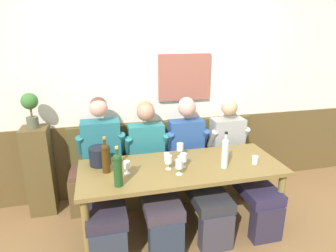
# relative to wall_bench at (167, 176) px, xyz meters

# --- Properties ---
(ground_plane) EXTENTS (6.80, 6.80, 0.02)m
(ground_plane) POSITION_rel_wall_bench_xyz_m (0.00, -0.83, -0.29)
(ground_plane) COLOR brown
(ground_plane) RESTS_ON ground
(room_wall_back) EXTENTS (6.80, 0.12, 2.80)m
(room_wall_back) POSITION_rel_wall_bench_xyz_m (0.00, 0.26, 1.12)
(room_wall_back) COLOR silver
(room_wall_back) RESTS_ON ground
(wood_wainscot_panel) EXTENTS (6.80, 0.03, 0.95)m
(wood_wainscot_panel) POSITION_rel_wall_bench_xyz_m (0.00, 0.21, 0.19)
(wood_wainscot_panel) COLOR brown
(wood_wainscot_panel) RESTS_ON ground
(wall_bench) EXTENTS (2.33, 0.42, 0.94)m
(wall_bench) POSITION_rel_wall_bench_xyz_m (0.00, 0.00, 0.00)
(wall_bench) COLOR brown
(wall_bench) RESTS_ON ground
(dining_table) EXTENTS (2.03, 0.78, 0.72)m
(dining_table) POSITION_rel_wall_bench_xyz_m (0.00, -0.64, 0.36)
(dining_table) COLOR brown
(dining_table) RESTS_ON ground
(person_center_left_seat) EXTENTS (0.53, 1.20, 1.33)m
(person_center_left_seat) POSITION_rel_wall_bench_xyz_m (-0.77, -0.32, 0.36)
(person_center_left_seat) COLOR #2B333F
(person_center_left_seat) RESTS_ON ground
(person_left_seat) EXTENTS (0.52, 1.20, 1.26)m
(person_left_seat) POSITION_rel_wall_bench_xyz_m (-0.25, -0.36, 0.33)
(person_left_seat) COLOR #26303F
(person_left_seat) RESTS_ON ground
(person_right_seat) EXTENTS (0.52, 1.20, 1.28)m
(person_right_seat) POSITION_rel_wall_bench_xyz_m (0.24, -0.35, 0.34)
(person_right_seat) COLOR #36333D
(person_right_seat) RESTS_ON ground
(person_center_right_seat) EXTENTS (0.51, 1.20, 1.25)m
(person_center_right_seat) POSITION_rel_wall_bench_xyz_m (0.78, -0.34, 0.33)
(person_center_right_seat) COLOR #2B2537
(person_center_right_seat) RESTS_ON ground
(ice_bucket) EXTENTS (0.21, 0.21, 0.19)m
(ice_bucket) POSITION_rel_wall_bench_xyz_m (-0.79, -0.41, 0.54)
(ice_bucket) COLOR black
(ice_bucket) RESTS_ON dining_table
(wine_bottle_amber_mid) EXTENTS (0.07, 0.07, 0.36)m
(wine_bottle_amber_mid) POSITION_rel_wall_bench_xyz_m (-0.74, -0.59, 0.60)
(wine_bottle_amber_mid) COLOR #3D270A
(wine_bottle_amber_mid) RESTS_ON dining_table
(wine_bottle_green_tall) EXTENTS (0.07, 0.07, 0.38)m
(wine_bottle_green_tall) POSITION_rel_wall_bench_xyz_m (0.40, -0.77, 0.61)
(wine_bottle_green_tall) COLOR silver
(wine_bottle_green_tall) RESTS_ON dining_table
(wine_bottle_clear_water) EXTENTS (0.08, 0.08, 0.37)m
(wine_bottle_clear_water) POSITION_rel_wall_bench_xyz_m (-0.65, -0.88, 0.61)
(wine_bottle_clear_water) COLOR #1C441C
(wine_bottle_clear_water) RESTS_ON dining_table
(wine_glass_left_end) EXTENTS (0.07, 0.07, 0.15)m
(wine_glass_left_end) POSITION_rel_wall_bench_xyz_m (0.05, -0.41, 0.55)
(wine_glass_left_end) COLOR silver
(wine_glass_left_end) RESTS_ON dining_table
(wine_glass_center_front) EXTENTS (0.07, 0.07, 0.15)m
(wine_glass_center_front) POSITION_rel_wall_bench_xyz_m (0.01, -0.66, 0.54)
(wine_glass_center_front) COLOR silver
(wine_glass_center_front) RESTS_ON dining_table
(wine_glass_mid_right) EXTENTS (0.07, 0.07, 0.15)m
(wine_glass_mid_right) POSITION_rel_wall_bench_xyz_m (-0.07, -0.80, 0.55)
(wine_glass_mid_right) COLOR silver
(wine_glass_mid_right) RESTS_ON dining_table
(wine_glass_center_rear) EXTENTS (0.06, 0.06, 0.13)m
(wine_glass_center_rear) POSITION_rel_wall_bench_xyz_m (-0.55, -0.67, 0.53)
(wine_glass_center_rear) COLOR silver
(wine_glass_center_rear) RESTS_ON dining_table
(wine_glass_by_bottle) EXTENTS (0.07, 0.07, 0.14)m
(wine_glass_by_bottle) POSITION_rel_wall_bench_xyz_m (-0.15, -0.67, 0.54)
(wine_glass_by_bottle) COLOR silver
(wine_glass_by_bottle) RESTS_ON dining_table
(water_tumbler_center) EXTENTS (0.06, 0.06, 0.09)m
(water_tumbler_center) POSITION_rel_wall_bench_xyz_m (-0.12, -0.48, 0.49)
(water_tumbler_center) COLOR silver
(water_tumbler_center) RESTS_ON dining_table
(water_tumbler_left) EXTENTS (0.06, 0.06, 0.08)m
(water_tumbler_left) POSITION_rel_wall_bench_xyz_m (0.74, -0.76, 0.48)
(water_tumbler_left) COLOR silver
(water_tumbler_left) RESTS_ON dining_table
(corner_pedestal) EXTENTS (0.28, 0.28, 1.03)m
(corner_pedestal) POSITION_rel_wall_bench_xyz_m (-1.47, 0.03, 0.23)
(corner_pedestal) COLOR brown
(corner_pedestal) RESTS_ON ground
(potted_plant) EXTENTS (0.17, 0.17, 0.38)m
(potted_plant) POSITION_rel_wall_bench_xyz_m (-1.47, 0.03, 0.98)
(potted_plant) COLOR #505440
(potted_plant) RESTS_ON corner_pedestal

